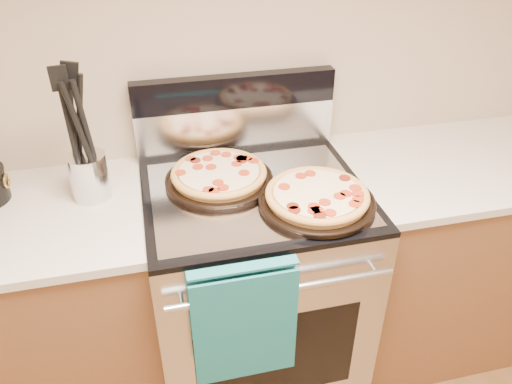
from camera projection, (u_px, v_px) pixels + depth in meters
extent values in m
plane|color=tan|center=(231.00, 36.00, 1.77)|extent=(4.00, 0.00, 4.00)
cube|color=#B7B7BC|center=(254.00, 289.00, 1.97)|extent=(0.76, 0.68, 0.90)
cube|color=black|center=(277.00, 357.00, 1.70)|extent=(0.56, 0.01, 0.40)
cube|color=black|center=(254.00, 192.00, 1.72)|extent=(0.76, 0.68, 0.02)
cube|color=silver|center=(236.00, 128.00, 1.92)|extent=(0.76, 0.06, 0.18)
cube|color=black|center=(235.00, 91.00, 1.84)|extent=(0.76, 0.06, 0.12)
cylinder|color=silver|center=(283.00, 290.00, 1.48)|extent=(0.70, 0.03, 0.03)
cube|color=gray|center=(256.00, 193.00, 1.69)|extent=(0.70, 0.55, 0.01)
cube|color=brown|center=(20.00, 325.00, 1.83)|extent=(1.00, 0.62, 0.88)
cube|color=brown|center=(449.00, 253.00, 2.18)|extent=(1.00, 0.62, 0.88)
cube|color=beige|center=(473.00, 162.00, 1.93)|extent=(1.02, 0.64, 0.03)
cylinder|color=silver|center=(89.00, 176.00, 1.66)|extent=(0.15, 0.15, 0.16)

